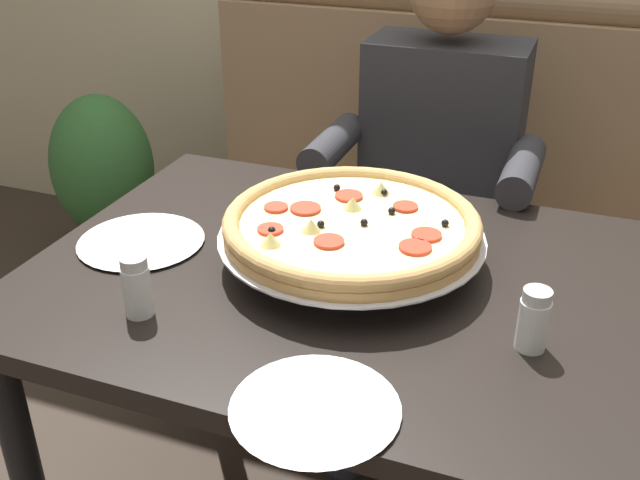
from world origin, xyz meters
The scene contains 9 objects.
booth_bench centered at (0.00, 0.89, 0.40)m, with size 1.58×0.78×1.13m.
dining_table centered at (0.00, 0.00, 0.65)m, with size 1.13×0.85×0.75m.
diner_main centered at (0.03, 0.63, 0.71)m, with size 0.54×0.64×1.27m.
pizza centered at (0.01, 0.04, 0.83)m, with size 0.50×0.50×0.11m.
shaker_parmesan centered at (0.36, -0.11, 0.80)m, with size 0.05×0.05×0.10m.
shaker_oregano centered at (-0.26, -0.25, 0.80)m, with size 0.05×0.05×0.11m.
plate_near_left centered at (0.10, -0.37, 0.76)m, with size 0.24×0.24×0.02m.
plate_near_right centered at (-0.40, -0.03, 0.76)m, with size 0.25×0.25×0.02m.
potted_plant centered at (-1.21, 0.90, 0.39)m, with size 0.36×0.36×0.70m.
Camera 1 is at (0.39, -1.11, 1.44)m, focal length 41.45 mm.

